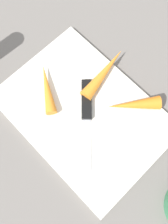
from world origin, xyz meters
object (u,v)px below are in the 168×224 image
knife (87,105)px  carrot_longest (104,73)px  carrot_shortest (134,105)px  cutting_board (84,113)px  carrot_medium (47,89)px

knife → carrot_longest: carrot_longest is taller
carrot_shortest → cutting_board: bearing=1.3°
cutting_board → carrot_shortest: bearing=-127.8°
carrot_longest → cutting_board: bearing=-170.5°
knife → carrot_shortest: bearing=88.7°
carrot_shortest → knife: bearing=-6.2°
carrot_medium → carrot_shortest: 0.19m
cutting_board → carrot_shortest: 0.11m
knife → carrot_shortest: carrot_shortest is taller
carrot_medium → carrot_shortest: size_ratio=1.03×
carrot_medium → carrot_longest: size_ratio=0.82×
cutting_board → carrot_longest: 0.10m
cutting_board → carrot_longest: (0.03, -0.09, 0.02)m
carrot_medium → carrot_shortest: carrot_shortest is taller
knife → carrot_longest: bearing=151.9°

